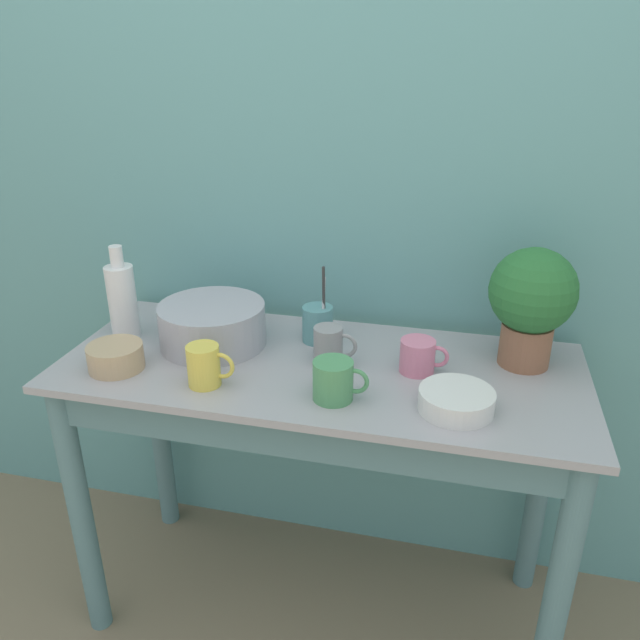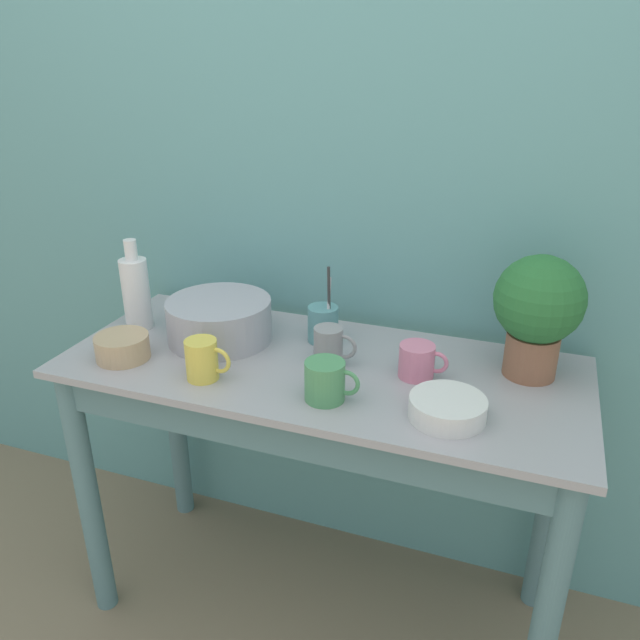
{
  "view_description": "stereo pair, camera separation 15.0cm",
  "coord_description": "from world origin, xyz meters",
  "views": [
    {
      "loc": [
        0.32,
        -1.06,
        1.54
      ],
      "look_at": [
        0.0,
        0.27,
        0.93
      ],
      "focal_mm": 35.0,
      "sensor_mm": 36.0,
      "label": 1
    },
    {
      "loc": [
        0.47,
        -1.02,
        1.54
      ],
      "look_at": [
        0.0,
        0.27,
        0.93
      ],
      "focal_mm": 35.0,
      "sensor_mm": 36.0,
      "label": 2
    }
  ],
  "objects": [
    {
      "name": "counter_table",
      "position": [
        0.0,
        0.25,
        0.63
      ],
      "size": [
        1.3,
        0.55,
        0.81
      ],
      "color": "slate",
      "rests_on": "ground_plane"
    },
    {
      "name": "potted_plant",
      "position": [
        0.49,
        0.39,
        0.98
      ],
      "size": [
        0.21,
        0.21,
        0.3
      ],
      "color": "#8C5B42",
      "rests_on": "counter_table"
    },
    {
      "name": "mug_green",
      "position": [
        0.07,
        0.12,
        0.85
      ],
      "size": [
        0.13,
        0.09,
        0.09
      ],
      "color": "#4C935B",
      "rests_on": "counter_table"
    },
    {
      "name": "bottle_tall",
      "position": [
        -0.55,
        0.31,
        0.91
      ],
      "size": [
        0.08,
        0.08,
        0.25
      ],
      "color": "white",
      "rests_on": "counter_table"
    },
    {
      "name": "bowl_wash_large",
      "position": [
        -0.3,
        0.32,
        0.86
      ],
      "size": [
        0.28,
        0.28,
        0.11
      ],
      "color": "#A8A8B2",
      "rests_on": "counter_table"
    },
    {
      "name": "mug_yellow",
      "position": [
        -0.23,
        0.11,
        0.86
      ],
      "size": [
        0.11,
        0.08,
        0.1
      ],
      "color": "#E5CC4C",
      "rests_on": "counter_table"
    },
    {
      "name": "bowl_small_enamel_white",
      "position": [
        0.34,
        0.14,
        0.83
      ],
      "size": [
        0.16,
        0.16,
        0.05
      ],
      "color": "silver",
      "rests_on": "counter_table"
    },
    {
      "name": "mug_pink",
      "position": [
        0.24,
        0.29,
        0.85
      ],
      "size": [
        0.12,
        0.08,
        0.08
      ],
      "color": "pink",
      "rests_on": "counter_table"
    },
    {
      "name": "wall_back",
      "position": [
        0.0,
        0.6,
        1.2
      ],
      "size": [
        6.0,
        0.05,
        2.4
      ],
      "color": "#609E9E",
      "rests_on": "ground_plane"
    },
    {
      "name": "utensil_cup",
      "position": [
        -0.04,
        0.4,
        0.86
      ],
      "size": [
        0.08,
        0.08,
        0.21
      ],
      "color": "#569399",
      "rests_on": "counter_table"
    },
    {
      "name": "bowl_small_tan",
      "position": [
        -0.48,
        0.13,
        0.84
      ],
      "size": [
        0.14,
        0.14,
        0.06
      ],
      "color": "tan",
      "rests_on": "counter_table"
    },
    {
      "name": "mug_grey",
      "position": [
        0.02,
        0.28,
        0.86
      ],
      "size": [
        0.11,
        0.07,
        0.1
      ],
      "color": "gray",
      "rests_on": "counter_table"
    }
  ]
}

